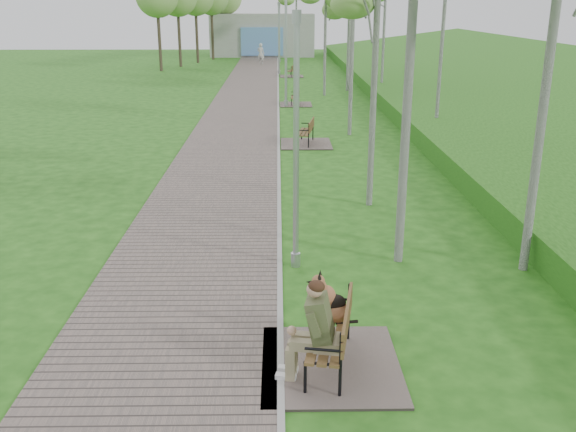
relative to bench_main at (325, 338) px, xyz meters
name	(u,v)px	position (x,y,z in m)	size (l,w,h in m)	color
ground	(279,222)	(-0.63, 6.51, -0.49)	(120.00, 120.00, 0.00)	#1F5314
walkway	(247,97)	(-2.38, 28.01, -0.47)	(3.50, 67.00, 0.04)	#645750
kerb	(278,97)	(-0.63, 28.01, -0.47)	(0.10, 67.00, 0.05)	#999993
embankment	(500,100)	(11.37, 26.51, -0.49)	(14.00, 70.00, 1.60)	#459528
building_north	(263,35)	(-2.13, 57.48, 1.50)	(10.00, 5.20, 4.00)	#9E9E99
bench_main	(325,338)	(0.00, 0.00, 0.00)	(1.99, 2.21, 1.74)	#645750
bench_second	(305,139)	(0.35, 15.36, -0.28)	(1.86, 2.07, 1.14)	#645750
bench_third	(295,101)	(0.24, 25.07, -0.31)	(1.62, 1.80, 1.00)	#645750
bench_far	(291,74)	(0.31, 38.39, -0.31)	(1.66, 1.84, 1.02)	#645750
lamp_post_near	(296,154)	(-0.31, 3.77, 1.79)	(0.19, 0.19, 4.89)	#A0A3A8
lamp_post_second	(286,54)	(-0.24, 24.48, 2.13)	(0.22, 0.22, 5.60)	#A0A3A8
lamp_post_third	(279,41)	(-0.55, 40.06, 1.87)	(0.20, 0.20, 5.05)	#A0A3A8
lamp_post_far	(280,35)	(-0.47, 50.10, 1.83)	(0.19, 0.19, 4.97)	#A0A3A8
pedestrian_near	(261,54)	(-2.08, 48.05, 0.38)	(0.64, 0.42, 1.75)	silver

